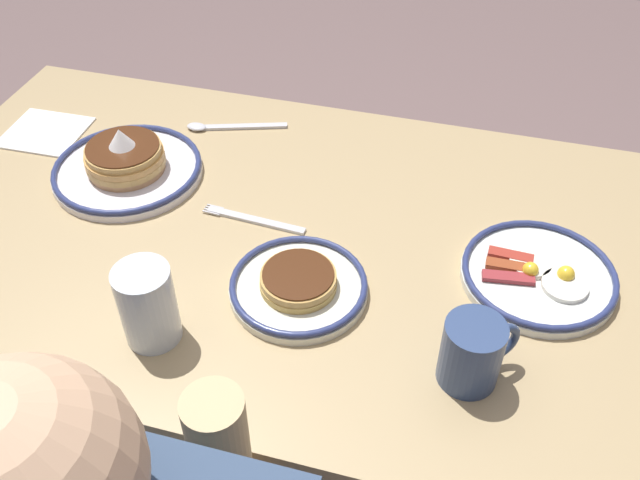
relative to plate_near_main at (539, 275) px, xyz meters
The scene contains 10 objects.
ground_plane 0.87m from the plate_near_main, ahead, with size 6.00×6.00×0.00m, color #745D5A.
dining_table 0.44m from the plate_near_main, ahead, with size 1.39×0.80×0.76m.
plate_near_main is the anchor object (origin of this frame).
plate_center_pancakes 0.74m from the plate_near_main, ahead, with size 0.27×0.27×0.10m.
plate_far_companion 0.37m from the plate_near_main, 19.14° to the left, with size 0.21×0.21×0.04m.
coffee_mug 0.23m from the plate_near_main, 68.31° to the left, with size 0.10×0.09×0.10m.
drinking_glass 0.59m from the plate_near_main, 25.94° to the left, with size 0.08×0.08×0.13m.
paper_napkin 0.98m from the plate_near_main, ahead, with size 0.15×0.14×0.00m, color white.
fork_near 0.47m from the plate_near_main, ahead, with size 0.19×0.03×0.01m.
tea_spoon 0.68m from the plate_near_main, 23.07° to the right, with size 0.19×0.08×0.01m.
Camera 1 is at (-0.29, 0.82, 1.54)m, focal length 39.16 mm.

